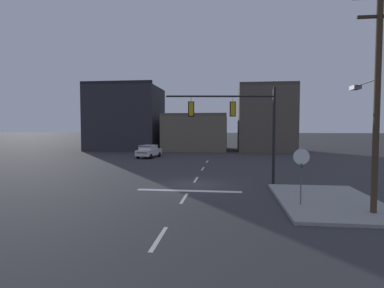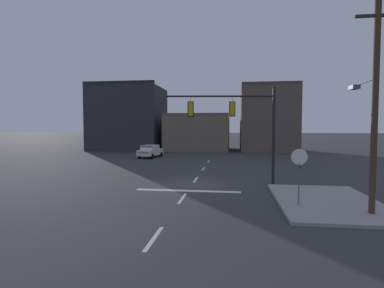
{
  "view_description": "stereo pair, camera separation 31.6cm",
  "coord_description": "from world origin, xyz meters",
  "px_view_note": "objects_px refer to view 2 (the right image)",
  "views": [
    {
      "loc": [
        2.37,
        -20.14,
        3.85
      ],
      "look_at": [
        -0.43,
        3.16,
        2.57
      ],
      "focal_mm": 28.46,
      "sensor_mm": 36.0,
      "label": 1
    },
    {
      "loc": [
        2.69,
        -20.1,
        3.85
      ],
      "look_at": [
        -0.43,
        3.16,
        2.57
      ],
      "focal_mm": 28.46,
      "sensor_mm": 36.0,
      "label": 2
    }
  ],
  "objects_px": {
    "stop_sign": "(299,163)",
    "utility_pole": "(374,93)",
    "signal_mast_near_side": "(242,119)",
    "car_lot_nearside": "(150,151)"
  },
  "relations": [
    {
      "from": "signal_mast_near_side",
      "to": "utility_pole",
      "type": "relative_size",
      "value": 0.75
    },
    {
      "from": "signal_mast_near_side",
      "to": "stop_sign",
      "type": "relative_size",
      "value": 2.61
    },
    {
      "from": "signal_mast_near_side",
      "to": "car_lot_nearside",
      "type": "distance_m",
      "value": 20.31
    },
    {
      "from": "car_lot_nearside",
      "to": "utility_pole",
      "type": "height_order",
      "value": "utility_pole"
    },
    {
      "from": "stop_sign",
      "to": "utility_pole",
      "type": "xyz_separation_m",
      "value": [
        2.82,
        -0.94,
        3.19
      ]
    },
    {
      "from": "signal_mast_near_side",
      "to": "stop_sign",
      "type": "bearing_deg",
      "value": -66.93
    },
    {
      "from": "signal_mast_near_side",
      "to": "stop_sign",
      "type": "distance_m",
      "value": 6.91
    },
    {
      "from": "signal_mast_near_side",
      "to": "utility_pole",
      "type": "bearing_deg",
      "value": -52.24
    },
    {
      "from": "stop_sign",
      "to": "utility_pole",
      "type": "bearing_deg",
      "value": -18.39
    },
    {
      "from": "signal_mast_near_side",
      "to": "stop_sign",
      "type": "xyz_separation_m",
      "value": [
        2.56,
        -6.0,
        -2.29
      ]
    }
  ]
}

